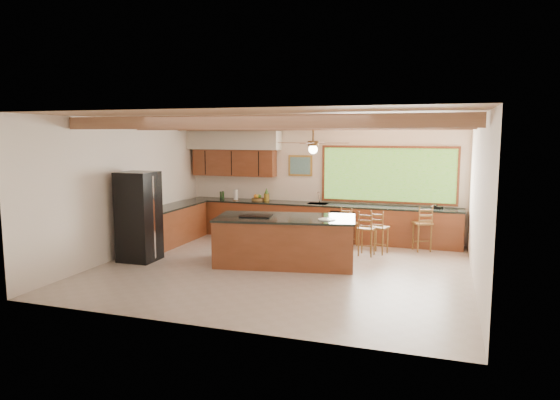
% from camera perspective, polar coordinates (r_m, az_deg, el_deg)
% --- Properties ---
extents(ground, '(7.20, 7.20, 0.00)m').
position_cam_1_polar(ground, '(10.07, 0.17, -7.79)').
color(ground, '#BAA89A').
rests_on(ground, ground).
extents(room_shell, '(7.27, 6.54, 3.02)m').
position_cam_1_polar(room_shell, '(10.40, 0.42, 5.06)').
color(room_shell, white).
rests_on(room_shell, ground).
extents(counter_run, '(7.12, 3.10, 1.26)m').
position_cam_1_polar(counter_run, '(12.56, 0.23, -2.54)').
color(counter_run, brown).
rests_on(counter_run, ground).
extents(island, '(3.00, 1.79, 1.00)m').
position_cam_1_polar(island, '(10.29, 0.62, -4.63)').
color(island, brown).
rests_on(island, ground).
extents(refrigerator, '(0.75, 0.72, 1.89)m').
position_cam_1_polar(refrigerator, '(10.90, -15.84, -1.83)').
color(refrigerator, black).
rests_on(refrigerator, ground).
extents(bar_stool_a, '(0.43, 0.43, 0.96)m').
position_cam_1_polar(bar_stool_a, '(11.88, 7.86, -2.70)').
color(bar_stool_a, olive).
rests_on(bar_stool_a, ground).
extents(bar_stool_b, '(0.44, 0.44, 0.98)m').
position_cam_1_polar(bar_stool_b, '(11.33, 11.27, -3.19)').
color(bar_stool_b, olive).
rests_on(bar_stool_b, ground).
extents(bar_stool_c, '(0.39, 0.39, 1.00)m').
position_cam_1_polar(bar_stool_c, '(11.08, 9.85, -3.33)').
color(bar_stool_c, olive).
rests_on(bar_stool_c, ground).
extents(bar_stool_d, '(0.51, 0.51, 1.07)m').
position_cam_1_polar(bar_stool_d, '(11.80, 15.95, -2.66)').
color(bar_stool_d, olive).
rests_on(bar_stool_d, ground).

